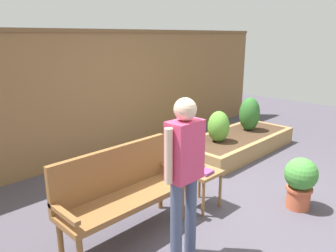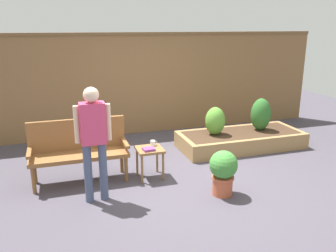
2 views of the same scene
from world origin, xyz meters
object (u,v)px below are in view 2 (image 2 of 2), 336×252
side_table (150,153)px  shrub_far_corner (261,114)px  book_on_table (149,149)px  garden_bench (79,146)px  potted_boxwood (223,170)px  shrub_near_bench (215,121)px  person_by_bench (93,135)px  cup_on_table (153,143)px

side_table → shrub_far_corner: 2.64m
book_on_table → garden_bench: bearing=156.8°
potted_boxwood → shrub_far_corner: (1.67, 1.73, 0.25)m
garden_bench → shrub_near_bench: (2.55, 0.61, 0.02)m
shrub_far_corner → person_by_bench: bearing=-158.0°
garden_bench → potted_boxwood: bearing=-31.1°
potted_boxwood → shrub_near_bench: shrub_near_bench is taller
garden_bench → potted_boxwood: size_ratio=2.22×
potted_boxwood → person_by_bench: person_by_bench is taller
shrub_near_bench → shrub_far_corner: 0.98m
side_table → potted_boxwood: size_ratio=0.74×
book_on_table → shrub_near_bench: (1.54, 0.94, 0.07)m
side_table → shrub_near_bench: size_ratio=0.90×
book_on_table → person_by_bench: person_by_bench is taller
potted_boxwood → shrub_near_bench: size_ratio=1.22×
book_on_table → shrub_near_bench: 1.81m
book_on_table → shrub_near_bench: shrub_near_bench is taller
book_on_table → potted_boxwood: 1.17m
side_table → shrub_far_corner: size_ratio=0.76×
cup_on_table → shrub_far_corner: (2.41, 0.76, 0.09)m
book_on_table → potted_boxwood: bearing=-47.8°
book_on_table → shrub_far_corner: (2.52, 0.94, 0.12)m
side_table → book_on_table: bearing=-114.0°
shrub_near_bench → person_by_bench: (-2.39, -1.36, 0.37)m
book_on_table → shrub_far_corner: 2.70m
book_on_table → person_by_bench: size_ratio=0.11×
garden_bench → person_by_bench: bearing=-77.7°
side_table → shrub_near_bench: 1.74m
garden_bench → shrub_far_corner: size_ratio=2.27×
cup_on_table → potted_boxwood: size_ratio=0.17×
side_table → shrub_near_bench: shrub_near_bench is taller
cup_on_table → shrub_far_corner: size_ratio=0.18×
garden_bench → potted_boxwood: garden_bench is taller
cup_on_table → book_on_table: (-0.12, -0.18, -0.03)m
garden_bench → cup_on_table: size_ratio=12.85×
book_on_table → shrub_near_bench: bearing=26.4°
book_on_table → potted_boxwood: (0.85, -0.79, -0.13)m
shrub_far_corner → side_table: bearing=-160.9°
side_table → cup_on_table: cup_on_table is taller
cup_on_table → shrub_near_bench: shrub_near_bench is taller
cup_on_table → side_table: bearing=-128.9°
side_table → shrub_far_corner: shrub_far_corner is taller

